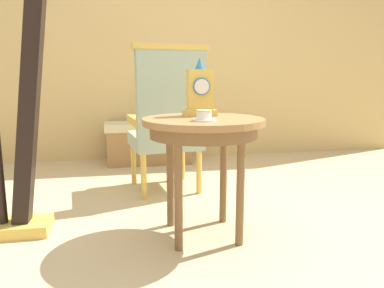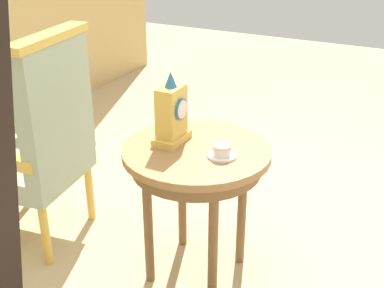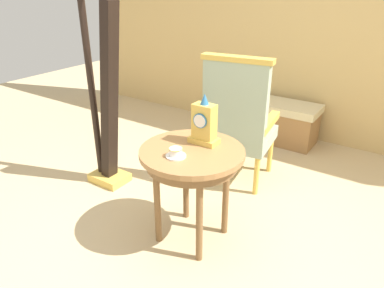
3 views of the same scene
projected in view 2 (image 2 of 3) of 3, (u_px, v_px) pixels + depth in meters
The scene contains 5 objects.
ground_plane at pixel (203, 270), 2.57m from camera, with size 10.00×10.00×0.00m, color tan.
side_table at pixel (197, 165), 2.32m from camera, with size 0.68×0.68×0.68m.
teacup_left at pixel (222, 152), 2.19m from camera, with size 0.13×0.13×0.06m.
mantel_clock at pixel (172, 115), 2.28m from camera, with size 0.19×0.11×0.34m.
armchair at pixel (41, 138), 2.59m from camera, with size 0.61×0.60×1.14m.
Camera 2 is at (-1.85, -0.89, 1.67)m, focal length 47.57 mm.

